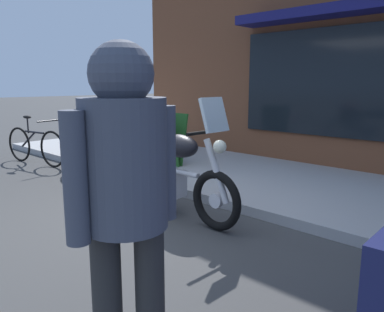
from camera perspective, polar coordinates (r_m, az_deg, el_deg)
ground_plane at (r=4.48m, az=-8.79°, el=-9.48°), size 80.00×80.00×0.00m
touring_motorcycle at (r=4.59m, az=-4.97°, el=-1.00°), size 2.16×0.65×1.40m
parked_bicycle at (r=6.30m, az=-15.31°, el=-0.30°), size 1.68×0.48×0.93m
pedestrian_walking at (r=1.73m, az=-9.98°, el=-4.54°), size 0.41×0.56×1.72m
sandwich_board_sign at (r=6.72m, az=-3.40°, el=2.51°), size 0.55×0.41×0.90m
second_bicycle_by_cafe at (r=7.92m, az=-22.34°, el=1.52°), size 1.70×0.49×0.93m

